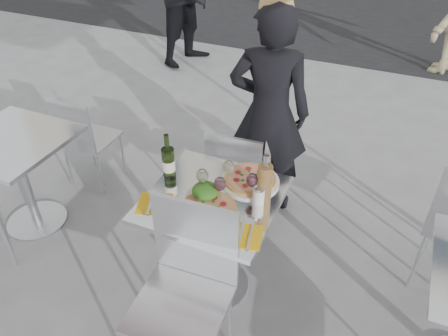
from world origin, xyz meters
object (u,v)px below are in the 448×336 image
at_px(napkin_left, 154,203).
at_px(side_chair_lfar, 83,135).
at_px(sugar_shaker, 259,195).
at_px(wineglass_white_b, 229,168).
at_px(wineglass_white_a, 202,176).
at_px(main_table, 214,225).
at_px(carafe, 265,182).
at_px(woman_diner, 269,113).
at_px(salad_plate, 205,192).
at_px(wineglass_red_b, 252,181).
at_px(chair_far, 237,173).
at_px(wine_bottle, 168,162).
at_px(side_table_left, 19,165).
at_px(wineglass_red_a, 220,185).
at_px(napkin_right, 244,235).
at_px(chair_near, 187,280).
at_px(pizza_far, 250,180).

bearing_deg(napkin_left, side_chair_lfar, 127.44).
height_order(sugar_shaker, wineglass_white_b, wineglass_white_b).
bearing_deg(wineglass_white_a, main_table, -14.05).
bearing_deg(carafe, woman_diner, 107.19).
bearing_deg(salad_plate, sugar_shaker, 14.47).
relative_size(salad_plate, wineglass_red_b, 1.40).
xyz_separation_m(chair_far, wine_bottle, (-0.23, -0.51, 0.36)).
bearing_deg(side_table_left, napkin_left, -8.38).
height_order(wineglass_white_a, napkin_left, wineglass_white_a).
height_order(side_chair_lfar, wineglass_red_a, wineglass_red_a).
height_order(chair_far, woman_diner, woman_diner).
bearing_deg(wineglass_white_a, side_table_left, -179.27).
xyz_separation_m(wineglass_red_a, wineglass_red_b, (0.15, 0.10, 0.00)).
height_order(sugar_shaker, wineglass_red_b, wineglass_red_b).
distance_m(wineglass_white_b, wineglass_red_b, 0.18).
xyz_separation_m(main_table, chair_far, (-0.08, 0.57, -0.03)).
bearing_deg(wineglass_white_a, napkin_right, -33.97).
xyz_separation_m(side_table_left, wineglass_red_b, (1.69, 0.09, 0.32)).
bearing_deg(sugar_shaker, carafe, 71.00).
relative_size(main_table, chair_far, 0.88).
xyz_separation_m(chair_far, wineglass_red_b, (0.28, -0.48, 0.35)).
distance_m(chair_far, salad_plate, 0.65).
bearing_deg(chair_near, pizza_far, 80.69).
distance_m(sugar_shaker, wineglass_red_b, 0.08).
xyz_separation_m(main_table, side_table_left, (-1.50, 0.00, 0.00)).
bearing_deg(napkin_right, napkin_left, 165.31).
distance_m(carafe, napkin_left, 0.61).
bearing_deg(side_chair_lfar, main_table, 157.09).
distance_m(main_table, chair_near, 0.46).
height_order(wine_bottle, carafe, wine_bottle).
xyz_separation_m(chair_far, salad_plate, (0.05, -0.59, 0.28)).
relative_size(sugar_shaker, napkin_left, 0.47).
bearing_deg(wineglass_red_b, napkin_left, -149.68).
xyz_separation_m(wine_bottle, napkin_left, (0.04, -0.24, -0.11)).
xyz_separation_m(chair_far, napkin_right, (0.35, -0.78, 0.25)).
relative_size(woman_diner, napkin_left, 6.95).
xyz_separation_m(chair_near, napkin_right, (0.20, 0.24, 0.17)).
distance_m(salad_plate, wineglass_red_a, 0.11).
distance_m(chair_far, woman_diner, 0.49).
relative_size(wine_bottle, napkin_right, 1.39).
height_order(carafe, sugar_shaker, carafe).
bearing_deg(napkin_right, wineglass_red_b, 92.70).
height_order(side_table_left, napkin_left, napkin_left).
bearing_deg(wineglass_white_b, side_table_left, -174.40).
distance_m(pizza_far, wineglass_white_a, 0.30).
bearing_deg(side_table_left, sugar_shaker, 1.83).
distance_m(carafe, wineglass_red_a, 0.24).
relative_size(side_table_left, chair_far, 0.88).
distance_m(main_table, salad_plate, 0.25).
xyz_separation_m(chair_far, pizza_far, (0.22, -0.36, 0.26)).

